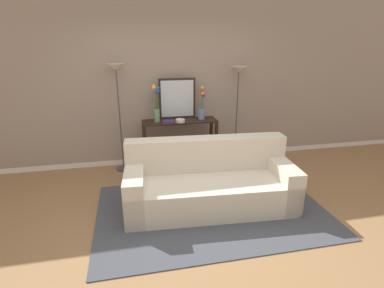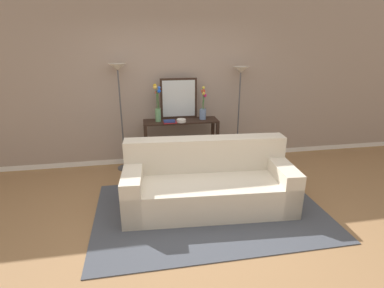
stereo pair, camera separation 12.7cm
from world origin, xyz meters
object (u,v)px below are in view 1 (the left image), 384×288
at_px(console_table, 180,136).
at_px(vase_short_flowers, 202,108).
at_px(floor_lamp_right, 238,88).
at_px(vase_tall_flowers, 156,107).
at_px(fruit_bowl, 180,121).
at_px(book_row_under_console, 161,166).
at_px(book_stack, 169,122).
at_px(floor_lamp_left, 117,88).
at_px(wall_mirror, 177,99).
at_px(couch, 209,184).

bearing_deg(console_table, vase_short_flowers, 1.65).
bearing_deg(floor_lamp_right, vase_tall_flowers, -174.66).
height_order(fruit_bowl, book_row_under_console, fruit_bowl).
bearing_deg(book_stack, floor_lamp_left, 162.36).
bearing_deg(vase_tall_flowers, book_row_under_console, 13.56).
xyz_separation_m(floor_lamp_left, wall_mirror, (0.97, 0.03, -0.21)).
bearing_deg(wall_mirror, vase_tall_flowers, -155.98).
bearing_deg(floor_lamp_left, vase_tall_flowers, -12.69).
bearing_deg(vase_short_flowers, floor_lamp_right, 9.48).
distance_m(floor_lamp_left, vase_short_flowers, 1.41).
relative_size(wall_mirror, fruit_bowl, 4.47).
relative_size(couch, floor_lamp_right, 1.32).
xyz_separation_m(couch, console_table, (-0.16, 1.33, 0.27)).
relative_size(floor_lamp_left, floor_lamp_right, 1.04).
relative_size(console_table, fruit_bowl, 8.21).
bearing_deg(vase_tall_flowers, console_table, 1.67).
height_order(vase_short_flowers, fruit_bowl, vase_short_flowers).
xyz_separation_m(console_table, book_stack, (-0.20, -0.12, 0.29)).
bearing_deg(floor_lamp_right, book_row_under_console, -174.93).
distance_m(vase_short_flowers, book_stack, 0.62).
bearing_deg(wall_mirror, fruit_bowl, -90.34).
relative_size(vase_tall_flowers, vase_short_flowers, 1.11).
xyz_separation_m(couch, book_stack, (-0.37, 1.21, 0.56)).
height_order(vase_tall_flowers, book_row_under_console, vase_tall_flowers).
distance_m(console_table, wall_mirror, 0.63).
relative_size(fruit_bowl, book_stack, 0.69).
distance_m(book_stack, book_row_under_console, 0.84).
relative_size(floor_lamp_right, fruit_bowl, 11.24).
bearing_deg(book_stack, book_row_under_console, 137.10).
relative_size(couch, vase_short_flowers, 4.00).
bearing_deg(book_stack, couch, -73.17).
bearing_deg(vase_tall_flowers, vase_short_flowers, 1.66).
bearing_deg(vase_short_flowers, vase_tall_flowers, -178.34).
distance_m(console_table, fruit_bowl, 0.32).
relative_size(vase_tall_flowers, book_row_under_console, 1.80).
bearing_deg(fruit_bowl, vase_tall_flowers, 164.06).
xyz_separation_m(floor_lamp_left, vase_tall_flowers, (0.60, -0.13, -0.29)).
distance_m(couch, console_table, 1.37).
relative_size(console_table, floor_lamp_left, 0.70).
bearing_deg(book_stack, floor_lamp_right, 11.08).
bearing_deg(floor_lamp_left, couch, -51.96).
xyz_separation_m(wall_mirror, fruit_bowl, (-0.00, -0.27, -0.31)).
distance_m(floor_lamp_left, wall_mirror, 0.99).
bearing_deg(wall_mirror, couch, -83.41).
relative_size(floor_lamp_left, vase_tall_flowers, 2.87).
xyz_separation_m(floor_lamp_left, book_stack, (0.77, -0.25, -0.53)).
distance_m(couch, floor_lamp_right, 2.00).
xyz_separation_m(console_table, vase_short_flowers, (0.38, 0.01, 0.46)).
distance_m(couch, fruit_bowl, 1.36).
height_order(couch, wall_mirror, wall_mirror).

